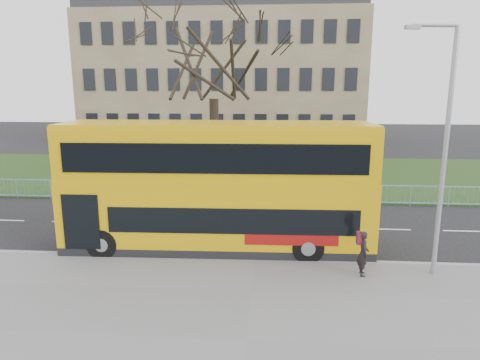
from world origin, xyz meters
The scene contains 10 objects.
ground centered at (0.00, 0.00, 0.00)m, with size 120.00×120.00×0.00m, color black.
pavement centered at (0.00, -6.75, 0.06)m, with size 80.00×10.50×0.12m, color slate.
kerb centered at (0.00, -1.55, 0.07)m, with size 80.00×0.20×0.14m, color gray.
grass_verge centered at (0.00, 14.30, 0.04)m, with size 80.00×15.40×0.08m, color #1E3B15.
guard_railing centered at (0.00, 6.60, 0.55)m, with size 40.00×0.12×1.10m, color #7AB2D9, non-canonical shape.
bare_tree centered at (-3.00, 10.00, 6.60)m, with size 9.12×9.12×13.03m, color black, non-canonical shape.
civic_building centered at (-5.00, 35.00, 7.00)m, with size 30.00×15.00×14.00m, color #77654C.
yellow_bus centered at (-1.51, -0.36, 2.62)m, with size 11.71×3.04×4.88m.
pedestrian centered at (3.61, -2.69, 0.88)m, with size 0.55×0.36×1.52m, color black.
street_lamp centered at (5.90, -2.41, 4.48)m, with size 1.68×0.37×7.95m.
Camera 1 is at (0.54, -16.19, 6.23)m, focal length 32.00 mm.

